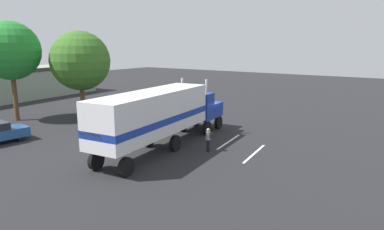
{
  "coord_description": "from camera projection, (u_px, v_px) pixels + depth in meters",
  "views": [
    {
      "loc": [
        -23.71,
        -15.23,
        7.16
      ],
      "look_at": [
        -1.57,
        0.03,
        1.6
      ],
      "focal_mm": 31.93,
      "sensor_mm": 36.0,
      "label": 1
    }
  ],
  "objects": [
    {
      "name": "person_bystander",
      "position": [
        208.0,
        139.0,
        23.13
      ],
      "size": [
        0.4,
        0.48,
        1.63
      ],
      "color": "black",
      "rests_on": "ground_plane"
    },
    {
      "name": "lane_stripe_near",
      "position": [
        229.0,
        142.0,
        25.61
      ],
      "size": [
        4.39,
        0.68,
        0.01
      ],
      "primitive_type": "cube",
      "rotation": [
        0.0,
        0.0,
        0.12
      ],
      "color": "silver",
      "rests_on": "ground_plane"
    },
    {
      "name": "semi_truck",
      "position": [
        162.0,
        113.0,
        23.53
      ],
      "size": [
        14.35,
        4.3,
        4.5
      ],
      "color": "#193399",
      "rests_on": "ground_plane"
    },
    {
      "name": "building_backdrop",
      "position": [
        23.0,
        81.0,
        46.1
      ],
      "size": [
        21.8,
        8.38,
        4.14
      ],
      "color": "gray",
      "rests_on": "ground_plane"
    },
    {
      "name": "tree_left",
      "position": [
        10.0,
        51.0,
        31.57
      ],
      "size": [
        5.43,
        5.43,
        9.33
      ],
      "color": "brown",
      "rests_on": "ground_plane"
    },
    {
      "name": "lane_stripe_mid",
      "position": [
        254.0,
        153.0,
        22.85
      ],
      "size": [
        4.39,
        0.64,
        0.01
      ],
      "primitive_type": "cube",
      "rotation": [
        0.0,
        0.0,
        0.11
      ],
      "color": "silver",
      "rests_on": "ground_plane"
    },
    {
      "name": "tree_center",
      "position": [
        80.0,
        61.0,
        32.95
      ],
      "size": [
        5.71,
        5.71,
        8.48
      ],
      "color": "brown",
      "rests_on": "ground_plane"
    },
    {
      "name": "ground_plane",
      "position": [
        203.0,
        130.0,
        29.03
      ],
      "size": [
        120.0,
        120.0,
        0.0
      ],
      "primitive_type": "plane",
      "color": "#232326"
    }
  ]
}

